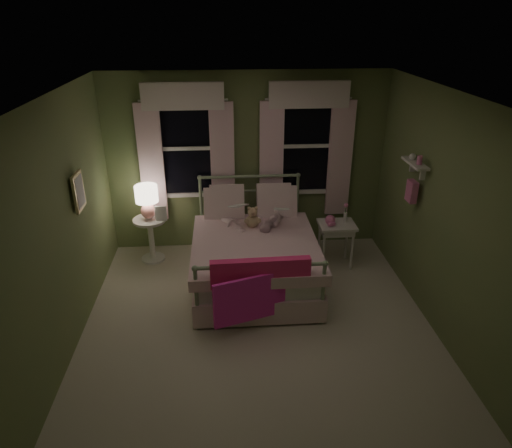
{
  "coord_description": "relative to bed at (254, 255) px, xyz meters",
  "views": [
    {
      "loc": [
        -0.35,
        -4.25,
        3.32
      ],
      "look_at": [
        0.03,
        0.67,
        1.0
      ],
      "focal_mm": 32.0,
      "sensor_mm": 36.0,
      "label": 1
    }
  ],
  "objects": [
    {
      "name": "book_nightstand",
      "position": [
        -1.33,
        0.6,
        0.27
      ],
      "size": [
        0.18,
        0.24,
        0.02
      ],
      "primitive_type": "imported",
      "rotation": [
        0.0,
        0.0,
        -0.07
      ],
      "color": "beige",
      "rests_on": "nightstand_left"
    },
    {
      "name": "nightstand_right",
      "position": [
        1.17,
        0.32,
        0.17
      ],
      "size": [
        0.5,
        0.4,
        0.64
      ],
      "color": "white",
      "rests_on": "ground"
    },
    {
      "name": "room_shell",
      "position": [
        -0.03,
        -1.01,
        0.92
      ],
      "size": [
        4.2,
        4.2,
        4.2
      ],
      "color": "beige",
      "rests_on": "ground"
    },
    {
      "name": "child_left",
      "position": [
        -0.28,
        0.42,
        0.54
      ],
      "size": [
        0.3,
        0.26,
        0.71
      ],
      "primitive_type": "imported",
      "rotation": [
        0.0,
        0.0,
        3.56
      ],
      "color": "#F7D1DD",
      "rests_on": "bed"
    },
    {
      "name": "teddy_bear",
      "position": [
        0.0,
        0.26,
        0.41
      ],
      "size": [
        0.23,
        0.19,
        0.31
      ],
      "color": "tan",
      "rests_on": "bed"
    },
    {
      "name": "pink_toy",
      "position": [
        1.07,
        0.31,
        0.32
      ],
      "size": [
        0.14,
        0.19,
        0.14
      ],
      "color": "pink",
      "rests_on": "nightstand_right"
    },
    {
      "name": "framed_picture",
      "position": [
        -1.97,
        -0.41,
        1.12
      ],
      "size": [
        0.03,
        0.32,
        0.42
      ],
      "color": "beige",
      "rests_on": "room_shell"
    },
    {
      "name": "bed",
      "position": [
        0.0,
        0.0,
        0.0
      ],
      "size": [
        1.58,
        2.04,
        1.18
      ],
      "color": "white",
      "rests_on": "ground"
    },
    {
      "name": "wall_shelf",
      "position": [
        1.87,
        -0.31,
        1.14
      ],
      "size": [
        0.15,
        0.5,
        0.6
      ],
      "color": "white",
      "rests_on": "room_shell"
    },
    {
      "name": "window_left",
      "position": [
        -0.88,
        1.02,
        1.24
      ],
      "size": [
        1.34,
        0.13,
        1.96
      ],
      "color": "black",
      "rests_on": "room_shell"
    },
    {
      "name": "nightstand_left",
      "position": [
        -1.43,
        0.68,
        0.03
      ],
      "size": [
        0.46,
        0.46,
        0.65
      ],
      "color": "white",
      "rests_on": "ground"
    },
    {
      "name": "child_right",
      "position": [
        0.28,
        0.42,
        0.57
      ],
      "size": [
        0.47,
        0.43,
        0.78
      ],
      "primitive_type": "imported",
      "rotation": [
        0.0,
        0.0,
        2.7
      ],
      "color": "#F7D1DD",
      "rests_on": "bed"
    },
    {
      "name": "book_right",
      "position": [
        0.28,
        0.17,
        0.54
      ],
      "size": [
        0.22,
        0.15,
        0.26
      ],
      "primitive_type": "imported",
      "rotation": [
        1.22,
        0.0,
        -0.2
      ],
      "color": "beige",
      "rests_on": "child_right"
    },
    {
      "name": "bud_vase",
      "position": [
        1.29,
        0.37,
        0.41
      ],
      "size": [
        0.06,
        0.06,
        0.28
      ],
      "color": "white",
      "rests_on": "nightstand_right"
    },
    {
      "name": "table_lamp",
      "position": [
        -1.43,
        0.68,
        0.57
      ],
      "size": [
        0.32,
        0.32,
        0.48
      ],
      "color": "pink",
      "rests_on": "nightstand_left"
    },
    {
      "name": "book_left",
      "position": [
        -0.28,
        0.17,
        0.58
      ],
      "size": [
        0.23,
        0.18,
        0.26
      ],
      "primitive_type": "imported",
      "rotation": [
        1.22,
        0.0,
        0.38
      ],
      "color": "beige",
      "rests_on": "child_left"
    },
    {
      "name": "window_right",
      "position": [
        0.82,
        1.02,
        1.24
      ],
      "size": [
        1.34,
        0.13,
        1.96
      ],
      "color": "black",
      "rests_on": "room_shell"
    },
    {
      "name": "pink_throw",
      "position": [
        0.0,
        -1.03,
        0.23
      ],
      "size": [
        1.1,
        0.38,
        0.71
      ],
      "color": "#F83077",
      "rests_on": "bed"
    }
  ]
}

